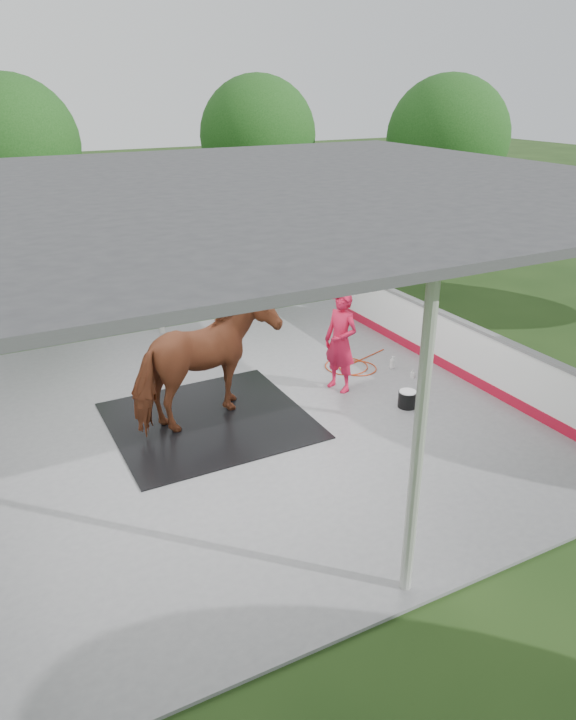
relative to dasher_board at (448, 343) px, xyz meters
name	(u,v)px	position (x,y,z in m)	size (l,w,h in m)	color
ground	(243,419)	(-4.60, 0.00, -0.59)	(100.00, 100.00, 0.00)	#1E3814
concrete_slab	(243,418)	(-4.60, 0.00, -0.57)	(12.00, 10.00, 0.05)	slate
pavilion_structure	(236,191)	(-4.60, 0.00, 3.37)	(12.60, 10.60, 4.05)	beige
dasher_board	(448,343)	(0.00, 0.00, 0.00)	(0.16, 8.00, 1.15)	#AF0E27
tree_belt	(231,193)	(-4.30, 0.90, 3.20)	(28.00, 28.00, 5.80)	#382314
rubber_mat	(209,420)	(-5.18, 0.14, -0.53)	(3.29, 3.08, 0.02)	black
horse	(206,363)	(-5.18, 0.14, 0.57)	(1.17, 2.57, 2.17)	brown
handler	(341,342)	(-2.49, 0.18, 0.44)	(0.71, 0.47, 1.96)	red
wash_bucket	(407,399)	(-1.79, -1.04, -0.38)	(0.34, 0.34, 0.31)	black
soap_bottle_a	(392,362)	(-1.02, 0.48, -0.41)	(0.11, 0.11, 0.28)	silver
soap_bottle_b	(413,374)	(-0.92, -0.08, -0.45)	(0.08, 0.08, 0.18)	#338CD8
hose_coil	(352,367)	(-1.73, 0.91, -0.53)	(1.67, 1.03, 0.02)	#A92F0C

